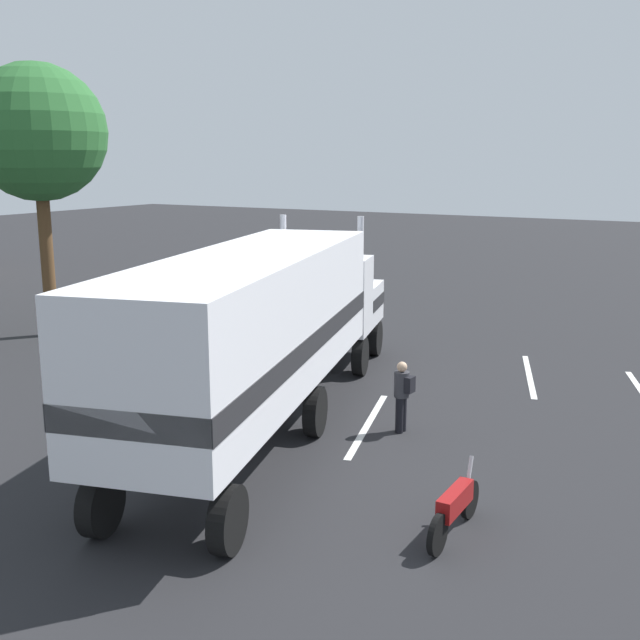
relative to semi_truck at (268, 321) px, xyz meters
The scene contains 7 objects.
ground_plane 6.68m from the semi_truck, 15.74° to the left, with size 120.00×120.00×0.00m, color #232326.
lane_stripe_near 3.40m from the semi_truck, 53.12° to the right, with size 4.40×0.16×0.01m, color silver.
lane_stripe_mid 8.66m from the semi_truck, 29.59° to the right, with size 4.40×0.16×0.01m, color silver.
semi_truck is the anchor object (origin of this frame).
person_bystander 3.40m from the semi_truck, 64.05° to the right, with size 0.34×0.46×1.63m.
motorcycle 6.28m from the semi_truck, 116.63° to the right, with size 2.11×0.27×1.12m.
tree_center 13.17m from the semi_truck, 70.24° to the left, with size 4.53×4.53×9.14m.
Camera 1 is at (-19.57, -10.58, 6.02)m, focal length 42.31 mm.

